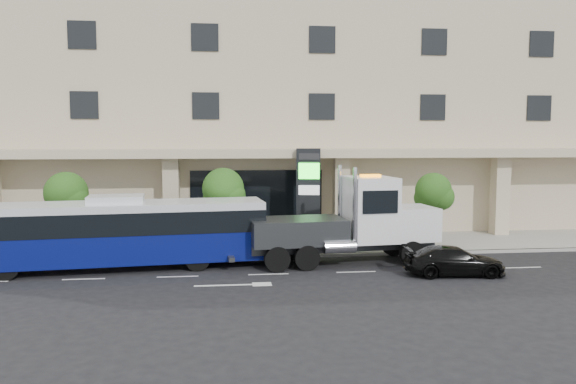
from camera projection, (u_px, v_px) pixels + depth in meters
name	position (u px, v px, depth m)	size (l,w,h in m)	color
ground	(266.00, 267.00, 26.55)	(120.00, 120.00, 0.00)	black
sidewalk	(260.00, 245.00, 31.49)	(120.00, 6.00, 0.15)	gray
curb	(263.00, 256.00, 28.52)	(120.00, 0.30, 0.15)	gray
convention_center	(251.00, 85.00, 40.88)	(60.00, 17.60, 20.00)	#C6B794
tree_left	(67.00, 196.00, 28.73)	(2.27, 2.20, 4.22)	#422B19
tree_mid	(224.00, 192.00, 29.58)	(2.28, 2.20, 4.38)	#422B19
tree_right	(434.00, 194.00, 30.86)	(2.10, 2.00, 4.04)	#422B19
city_bus	(117.00, 232.00, 25.97)	(13.80, 4.26, 3.44)	black
tow_truck	(352.00, 223.00, 27.27)	(10.43, 3.41, 4.73)	#2D3033
black_sedan	(454.00, 261.00, 24.89)	(1.80, 4.42, 1.28)	black
signage_pylon	(308.00, 195.00, 31.59)	(1.40, 0.73, 5.36)	black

